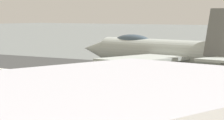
{
  "coord_description": "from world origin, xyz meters",
  "views": [
    {
      "loc": [
        -13.61,
        36.2,
        5.35
      ],
      "look_at": [
        6.69,
        6.38,
        2.2
      ],
      "focal_mm": 85.26,
      "sensor_mm": 36.0,
      "label": 1
    }
  ],
  "objects": [
    {
      "name": "fighter_jet",
      "position": [
        4.89,
        1.97,
        2.51
      ],
      "size": [
        17.06,
        14.05,
        5.71
      ],
      "color": "#AAB2AC",
      "rests_on": "ground"
    },
    {
      "name": "marker_cone_mid",
      "position": [
        11.77,
        -13.18,
        0.28
      ],
      "size": [
        0.44,
        0.44,
        0.55
      ],
      "primitive_type": "cone",
      "color": "orange",
      "rests_on": "ground"
    }
  ]
}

